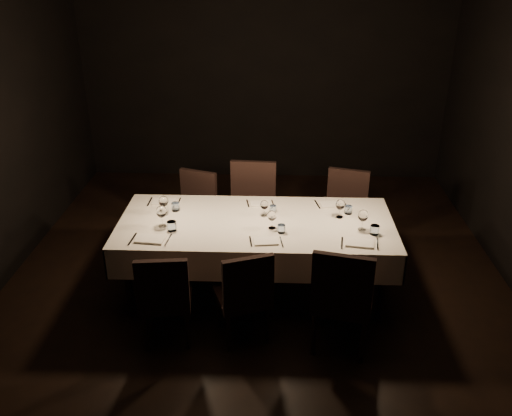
{
  "coord_description": "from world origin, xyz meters",
  "views": [
    {
      "loc": [
        0.17,
        -4.41,
        3.03
      ],
      "look_at": [
        0.0,
        0.0,
        0.9
      ],
      "focal_mm": 38.0,
      "sensor_mm": 36.0,
      "label": 1
    }
  ],
  "objects_px": {
    "chair_near_right": "(342,296)",
    "chair_far_center": "(252,206)",
    "chair_far_right": "(345,209)",
    "dining_table": "(256,229)",
    "chair_near_left": "(165,295)",
    "chair_near_center": "(245,293)",
    "chair_far_left": "(195,207)"
  },
  "relations": [
    {
      "from": "chair_near_center",
      "to": "chair_far_right",
      "type": "distance_m",
      "value": 1.86
    },
    {
      "from": "chair_near_left",
      "to": "chair_near_right",
      "type": "distance_m",
      "value": 1.43
    },
    {
      "from": "chair_near_left",
      "to": "chair_near_right",
      "type": "height_order",
      "value": "chair_near_right"
    },
    {
      "from": "chair_far_left",
      "to": "chair_near_left",
      "type": "bearing_deg",
      "value": -71.38
    },
    {
      "from": "chair_near_right",
      "to": "chair_far_right",
      "type": "relative_size",
      "value": 1.07
    },
    {
      "from": "dining_table",
      "to": "chair_far_right",
      "type": "relative_size",
      "value": 2.75
    },
    {
      "from": "dining_table",
      "to": "chair_far_right",
      "type": "height_order",
      "value": "chair_far_right"
    },
    {
      "from": "chair_near_center",
      "to": "chair_far_left",
      "type": "height_order",
      "value": "chair_far_left"
    },
    {
      "from": "chair_far_left",
      "to": "chair_far_right",
      "type": "distance_m",
      "value": 1.61
    },
    {
      "from": "chair_near_center",
      "to": "chair_far_right",
      "type": "relative_size",
      "value": 0.95
    },
    {
      "from": "chair_near_left",
      "to": "chair_far_right",
      "type": "bearing_deg",
      "value": -141.53
    },
    {
      "from": "chair_near_left",
      "to": "chair_far_right",
      "type": "height_order",
      "value": "chair_far_right"
    },
    {
      "from": "dining_table",
      "to": "chair_near_right",
      "type": "distance_m",
      "value": 1.11
    },
    {
      "from": "chair_near_right",
      "to": "chair_far_right",
      "type": "distance_m",
      "value": 1.68
    },
    {
      "from": "chair_near_center",
      "to": "chair_far_center",
      "type": "xyz_separation_m",
      "value": [
        -0.01,
        1.52,
        0.06
      ]
    },
    {
      "from": "chair_near_center",
      "to": "chair_far_left",
      "type": "distance_m",
      "value": 1.7
    },
    {
      "from": "chair_near_right",
      "to": "dining_table",
      "type": "bearing_deg",
      "value": -36.26
    },
    {
      "from": "chair_near_right",
      "to": "chair_near_left",
      "type": "bearing_deg",
      "value": 11.55
    },
    {
      "from": "dining_table",
      "to": "chair_far_center",
      "type": "distance_m",
      "value": 0.8
    },
    {
      "from": "dining_table",
      "to": "chair_far_right",
      "type": "xyz_separation_m",
      "value": [
        0.92,
        0.83,
        -0.18
      ]
    },
    {
      "from": "chair_near_right",
      "to": "chair_far_center",
      "type": "height_order",
      "value": "chair_far_center"
    },
    {
      "from": "chair_near_right",
      "to": "chair_far_left",
      "type": "xyz_separation_m",
      "value": [
        -1.41,
        1.67,
        -0.05
      ]
    },
    {
      "from": "chair_near_left",
      "to": "chair_near_center",
      "type": "xyz_separation_m",
      "value": [
        0.65,
        0.06,
        0.0
      ]
    },
    {
      "from": "chair_near_center",
      "to": "chair_far_left",
      "type": "bearing_deg",
      "value": -88.1
    },
    {
      "from": "chair_near_center",
      "to": "chair_far_center",
      "type": "relative_size",
      "value": 0.87
    },
    {
      "from": "chair_far_left",
      "to": "chair_near_center",
      "type": "bearing_deg",
      "value": -48.97
    },
    {
      "from": "chair_near_left",
      "to": "chair_far_right",
      "type": "distance_m",
      "value": 2.31
    },
    {
      "from": "dining_table",
      "to": "chair_far_right",
      "type": "bearing_deg",
      "value": 42.04
    },
    {
      "from": "chair_near_left",
      "to": "dining_table",
      "type": "bearing_deg",
      "value": -138.25
    },
    {
      "from": "dining_table",
      "to": "chair_near_center",
      "type": "relative_size",
      "value": 2.89
    },
    {
      "from": "chair_far_center",
      "to": "chair_far_right",
      "type": "bearing_deg",
      "value": 7.01
    },
    {
      "from": "chair_far_right",
      "to": "chair_near_center",
      "type": "bearing_deg",
      "value": -106.81
    }
  ]
}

